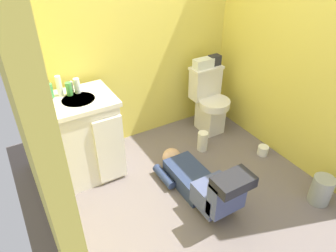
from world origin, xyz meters
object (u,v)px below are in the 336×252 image
at_px(toiletry_bag, 215,60).
at_px(soap_dispenser, 50,91).
at_px(bottle_white, 59,86).
at_px(bottle_clear, 77,86).
at_px(toilet_paper_roll, 263,150).
at_px(bottle_green, 69,89).
at_px(paper_towel_roll, 203,141).
at_px(vanity_cabinet, 85,137).
at_px(toilet, 209,101).
at_px(tissue_box, 203,63).
at_px(trash_can, 321,190).
at_px(faucet, 72,87).
at_px(person_plumber, 202,182).

xyz_separation_m(toiletry_bag, soap_dispenser, (-1.76, -0.01, 0.08)).
bearing_deg(bottle_white, soap_dispenser, -175.89).
distance_m(bottle_clear, toilet_paper_roll, 1.99).
bearing_deg(bottle_green, paper_towel_roll, -17.15).
relative_size(bottle_clear, paper_towel_roll, 0.61).
distance_m(vanity_cabinet, paper_towel_roll, 1.23).
distance_m(toilet, bottle_green, 1.58).
bearing_deg(tissue_box, trash_can, -82.91).
bearing_deg(vanity_cabinet, bottle_clear, 72.74).
distance_m(faucet, toiletry_bag, 1.57).
bearing_deg(toilet_paper_roll, person_plumber, -169.76).
xyz_separation_m(tissue_box, paper_towel_roll, (-0.25, -0.41, -0.69)).
xyz_separation_m(faucet, trash_can, (1.61, -1.55, -0.74)).
relative_size(soap_dispenser, paper_towel_roll, 0.75).
bearing_deg(toilet, faucet, 176.10).
distance_m(person_plumber, soap_dispenser, 1.51).
relative_size(tissue_box, trash_can, 0.83).
bearing_deg(paper_towel_roll, bottle_green, 162.85).
bearing_deg(soap_dispenser, toiletry_bag, 0.35).
bearing_deg(bottle_white, bottle_green, -27.16).
bearing_deg(tissue_box, toiletry_bag, 0.00).
bearing_deg(toilet_paper_roll, tissue_box, 107.39).
relative_size(toilet, toilet_paper_roll, 6.82).
height_order(faucet, toilet_paper_roll, faucet).
bearing_deg(toiletry_bag, bottle_green, -178.57).
bearing_deg(toilet, toilet_paper_roll, -73.84).
bearing_deg(person_plumber, paper_towel_roll, 53.08).
height_order(toilet, tissue_box, tissue_box).
xyz_separation_m(toiletry_bag, bottle_white, (-1.67, -0.00, 0.10)).
distance_m(tissue_box, bottle_white, 1.53).
relative_size(person_plumber, toilet_paper_roll, 9.68).
distance_m(tissue_box, paper_towel_roll, 0.84).
xyz_separation_m(soap_dispenser, bottle_clear, (0.23, -0.02, -0.00)).
bearing_deg(toilet, bottle_clear, 177.63).
relative_size(toilet, bottle_green, 6.38).
xyz_separation_m(faucet, bottle_clear, (0.04, -0.04, 0.02)).
relative_size(soap_dispenser, bottle_green, 1.41).
bearing_deg(toilet, bottle_green, 178.07).
distance_m(bottle_white, bottle_clear, 0.15).
height_order(toiletry_bag, toilet_paper_roll, toiletry_bag).
bearing_deg(bottle_clear, bottle_green, -173.38).
height_order(trash_can, toilet_paper_roll, trash_can).
relative_size(person_plumber, soap_dispenser, 6.42).
distance_m(toilet, bottle_clear, 1.52).
distance_m(tissue_box, toilet_paper_roll, 1.13).
distance_m(toilet, faucet, 1.55).
distance_m(bottle_green, trash_can, 2.35).
xyz_separation_m(toiletry_bag, toilet_paper_roll, (0.10, -0.80, -0.76)).
height_order(tissue_box, toilet_paper_roll, tissue_box).
xyz_separation_m(soap_dispenser, toilet_paper_roll, (1.86, -0.79, -0.84)).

